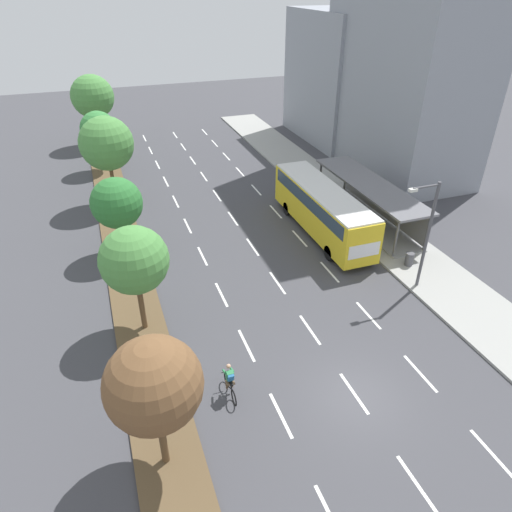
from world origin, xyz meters
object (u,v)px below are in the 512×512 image
Objects in this scene: bus at (322,206)px; median_tree_nearest at (154,385)px; median_tree_second at (134,260)px; bus_shelter at (371,197)px; streetlight at (426,229)px; trash_bin at (409,259)px; median_tree_fourth at (106,144)px; median_tree_farthest at (92,97)px; median_tree_fifth at (98,129)px; cyclist at (230,382)px; median_tree_third at (117,203)px.

bus is 1.97× the size of median_tree_nearest.
bus is 1.96× the size of median_tree_second.
bus_shelter is 8.98m from streetlight.
bus_shelter is at bearing 80.53° from trash_bin.
median_tree_fourth is 16.09m from median_tree_farthest.
streetlight is at bearing 21.99° from median_tree_nearest.
median_tree_fifth is 0.76× the size of median_tree_farthest.
median_tree_second is 0.84× the size of median_tree_fourth.
median_tree_fourth reaches higher than streetlight.
median_tree_fourth reaches higher than median_tree_fifth.
median_tree_second reaches higher than median_tree_nearest.
bus reaches higher than cyclist.
cyclist is 22.42m from median_tree_fourth.
median_tree_fourth reaches higher than bus.
median_tree_fifth is 0.83× the size of streetlight.
bus_shelter is at bearing -44.05° from median_tree_fifth.
median_tree_farthest reaches higher than bus_shelter.
median_tree_fifth is (-0.30, 8.05, -1.09)m from median_tree_fourth.
bus is 22.50m from median_tree_fifth.
trash_bin is (16.86, 8.41, -3.57)m from median_tree_nearest.
median_tree_farthest is (-3.11, 37.92, 4.30)m from cyclist.
median_tree_nearest is at bearing -90.60° from median_tree_third.
cyclist is 0.32× the size of median_tree_nearest.
median_tree_third is 0.72× the size of median_tree_farthest.
median_tree_fourth is at bearing 89.96° from median_tree_second.
streetlight is (15.77, -25.79, -0.01)m from median_tree_fifth.
bus_shelter is 13.65× the size of trash_bin.
bus_shelter is 1.62× the size of median_tree_farthest.
cyclist is at bearing -162.03° from streetlight.
cyclist is (-14.70, -12.57, -1.08)m from bus_shelter.
bus is 1.63× the size of median_tree_fourth.
median_tree_nearest is at bearing -153.49° from trash_bin.
streetlight reaches higher than median_tree_fifth.
median_tree_second is at bearing -90.04° from median_tree_fourth.
median_tree_second is at bearing -89.32° from median_tree_fifth.
cyclist is 38.29m from median_tree_farthest.
median_tree_farthest is at bearing 90.37° from median_tree_second.
bus_shelter is 17.90m from median_tree_third.
median_tree_third is (-3.08, 13.78, 2.88)m from cyclist.
median_tree_second is 1.11× the size of median_tree_third.
median_tree_nearest reaches higher than cyclist.
streetlight is (15.49, -1.65, -0.31)m from median_tree_second.
median_tree_farthest reaches higher than median_tree_second.
median_tree_second is (-17.60, -6.84, 2.33)m from bus_shelter.
median_tree_nearest reaches higher than median_tree_fifth.
median_tree_farthest is at bearing 125.09° from bus_shelter.
streetlight is at bearing -6.10° from median_tree_second.
trash_bin is at bearing 26.51° from median_tree_nearest.
median_tree_fifth is (-0.29, 24.14, -0.30)m from median_tree_second.
median_tree_farthest is (0.13, 40.23, 0.94)m from median_tree_nearest.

